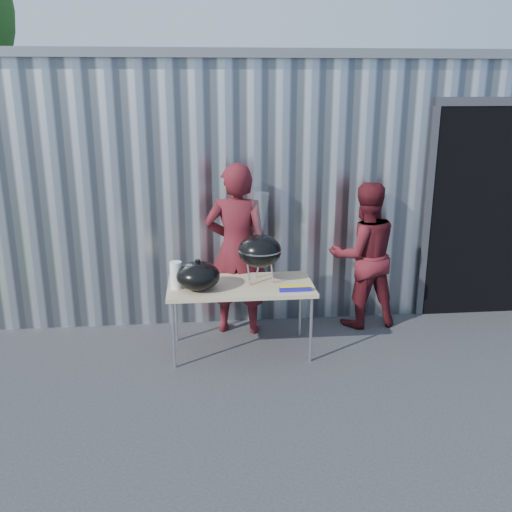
{
  "coord_description": "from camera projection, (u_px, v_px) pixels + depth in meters",
  "views": [
    {
      "loc": [
        -0.59,
        -4.65,
        2.75
      ],
      "look_at": [
        -0.04,
        0.91,
        1.05
      ],
      "focal_mm": 40.0,
      "sensor_mm": 36.0,
      "label": 1
    }
  ],
  "objects": [
    {
      "name": "ground",
      "position": [
        270.0,
        392.0,
        5.28
      ],
      "size": [
        80.0,
        80.0,
        0.0
      ],
      "primitive_type": "plane",
      "color": "#2E2E31"
    },
    {
      "name": "building",
      "position": [
        293.0,
        160.0,
        9.28
      ],
      "size": [
        8.2,
        6.2,
        3.1
      ],
      "color": "silver",
      "rests_on": "ground"
    },
    {
      "name": "folding_table",
      "position": [
        241.0,
        288.0,
        5.9
      ],
      "size": [
        1.5,
        0.75,
        0.75
      ],
      "color": "tan",
      "rests_on": "ground"
    },
    {
      "name": "kettle_grill",
      "position": [
        260.0,
        244.0,
        5.85
      ],
      "size": [
        0.46,
        0.46,
        0.94
      ],
      "color": "black",
      "rests_on": "folding_table"
    },
    {
      "name": "grill_lid",
      "position": [
        198.0,
        276.0,
        5.72
      ],
      "size": [
        0.44,
        0.44,
        0.32
      ],
      "color": "black",
      "rests_on": "folding_table"
    },
    {
      "name": "paper_towels",
      "position": [
        176.0,
        275.0,
        5.74
      ],
      "size": [
        0.12,
        0.12,
        0.28
      ],
      "primitive_type": "cylinder",
      "color": "white",
      "rests_on": "folding_table"
    },
    {
      "name": "white_tub",
      "position": [
        187.0,
        274.0,
        6.05
      ],
      "size": [
        0.2,
        0.15,
        0.1
      ],
      "primitive_type": "cube",
      "color": "white",
      "rests_on": "folding_table"
    },
    {
      "name": "foil_box",
      "position": [
        295.0,
        288.0,
        5.69
      ],
      "size": [
        0.32,
        0.05,
        0.06
      ],
      "color": "#1A179A",
      "rests_on": "folding_table"
    },
    {
      "name": "person_cook",
      "position": [
        237.0,
        250.0,
        6.33
      ],
      "size": [
        0.78,
        0.58,
        1.94
      ],
      "primitive_type": "imported",
      "rotation": [
        0.0,
        0.0,
        2.97
      ],
      "color": "#54141B",
      "rests_on": "ground"
    },
    {
      "name": "person_bystander",
      "position": [
        364.0,
        255.0,
        6.56
      ],
      "size": [
        0.89,
        0.73,
        1.69
      ],
      "primitive_type": "imported",
      "rotation": [
        0.0,
        0.0,
        3.25
      ],
      "color": "#54141B",
      "rests_on": "ground"
    }
  ]
}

